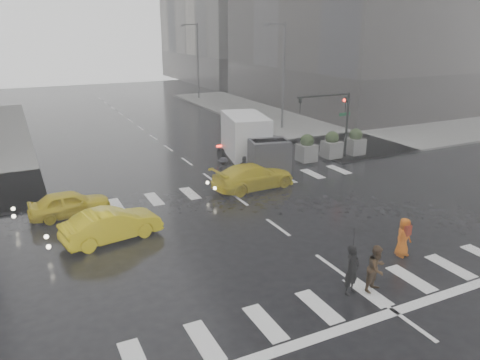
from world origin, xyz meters
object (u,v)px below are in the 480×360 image
traffic_signal_pole (336,113)px  pedestrian_orange (404,237)px  taxi_front (70,204)px  taxi_mid (112,225)px  box_truck (251,142)px  pedestrian_brown (377,268)px

traffic_signal_pole → pedestrian_orange: bearing=-115.6°
taxi_front → taxi_mid: taxi_mid is taller
taxi_mid → box_truck: bearing=-67.0°
taxi_front → box_truck: 11.84m
taxi_front → taxi_mid: size_ratio=0.90×
pedestrian_brown → taxi_mid: 10.81m
pedestrian_orange → taxi_front: pedestrian_orange is taller
pedestrian_brown → taxi_mid: pedestrian_brown is taller
taxi_mid → pedestrian_brown: bearing=-148.2°
pedestrian_brown → box_truck: (2.83, 14.68, 0.92)m
pedestrian_brown → pedestrian_orange: pedestrian_brown is taller
pedestrian_orange → taxi_front: bearing=128.9°
pedestrian_brown → box_truck: box_truck is taller
traffic_signal_pole → pedestrian_orange: 14.08m
taxi_mid → box_truck: box_truck is taller
traffic_signal_pole → taxi_front: bearing=-171.7°
pedestrian_orange → taxi_front: size_ratio=0.43×
traffic_signal_pole → taxi_front: traffic_signal_pole is taller
pedestrian_brown → pedestrian_orange: (2.70, 1.51, -0.03)m
pedestrian_orange → taxi_mid: 11.90m
traffic_signal_pole → taxi_mid: bearing=-159.4°
pedestrian_brown → traffic_signal_pole: bearing=40.7°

